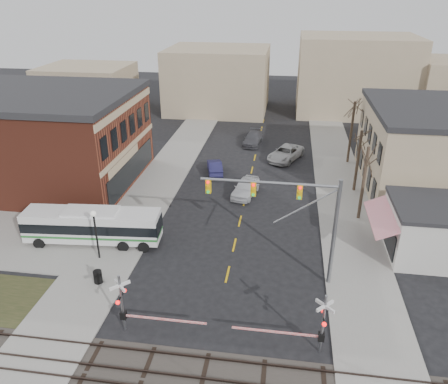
# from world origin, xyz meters

# --- Properties ---
(ground) EXTENTS (160.00, 160.00, 0.00)m
(ground) POSITION_xyz_m (0.00, 0.00, 0.00)
(ground) COLOR black
(ground) RESTS_ON ground
(sidewalk_west) EXTENTS (5.00, 60.00, 0.12)m
(sidewalk_west) POSITION_xyz_m (-9.50, 20.00, 0.06)
(sidewalk_west) COLOR gray
(sidewalk_west) RESTS_ON ground
(sidewalk_east) EXTENTS (5.00, 60.00, 0.12)m
(sidewalk_east) POSITION_xyz_m (9.50, 20.00, 0.06)
(sidewalk_east) COLOR gray
(sidewalk_east) RESTS_ON ground
(awning_shop) EXTENTS (9.74, 6.20, 4.30)m
(awning_shop) POSITION_xyz_m (15.97, 7.00, 2.16)
(awning_shop) COLOR beige
(awning_shop) RESTS_ON ground
(tree_east_a) EXTENTS (0.28, 0.28, 6.75)m
(tree_east_a) POSITION_xyz_m (10.50, 12.00, 3.50)
(tree_east_a) COLOR #382B21
(tree_east_a) RESTS_ON sidewalk_east
(tree_east_b) EXTENTS (0.28, 0.28, 6.30)m
(tree_east_b) POSITION_xyz_m (10.80, 18.00, 3.27)
(tree_east_b) COLOR #382B21
(tree_east_b) RESTS_ON sidewalk_east
(tree_east_c) EXTENTS (0.28, 0.28, 7.20)m
(tree_east_c) POSITION_xyz_m (11.00, 26.00, 3.72)
(tree_east_c) COLOR #382B21
(tree_east_c) RESTS_ON sidewalk_east
(transit_bus) EXTENTS (11.08, 3.30, 2.81)m
(transit_bus) POSITION_xyz_m (-11.38, 4.76, 1.61)
(transit_bus) COLOR silver
(transit_bus) RESTS_ON ground
(traffic_signal_mast) EXTENTS (9.15, 0.30, 8.00)m
(traffic_signal_mast) POSITION_xyz_m (4.61, 2.02, 5.69)
(traffic_signal_mast) COLOR gray
(traffic_signal_mast) RESTS_ON ground
(rr_crossing_west) EXTENTS (5.60, 1.36, 4.00)m
(rr_crossing_west) POSITION_xyz_m (-5.01, -4.47, 1.97)
(rr_crossing_west) COLOR gray
(rr_crossing_west) RESTS_ON ground
(rr_crossing_east) EXTENTS (5.60, 1.36, 4.00)m
(rr_crossing_east) POSITION_xyz_m (5.84, -4.54, 1.97)
(rr_crossing_east) COLOR gray
(rr_crossing_east) RESTS_ON ground
(street_lamp) EXTENTS (0.44, 0.44, 4.05)m
(street_lamp) POSITION_xyz_m (-10.03, 2.53, 3.04)
(street_lamp) COLOR black
(street_lamp) RESTS_ON sidewalk_west
(trash_bin) EXTENTS (0.60, 0.60, 0.93)m
(trash_bin) POSITION_xyz_m (-8.86, -0.41, 0.59)
(trash_bin) COLOR black
(trash_bin) RESTS_ON sidewalk_west
(car_a) EXTENTS (2.87, 5.13, 1.65)m
(car_a) POSITION_xyz_m (-0.09, 15.46, 0.82)
(car_a) COLOR silver
(car_a) RESTS_ON ground
(car_b) EXTENTS (2.51, 4.53, 1.42)m
(car_b) POSITION_xyz_m (-4.06, 20.66, 0.71)
(car_b) COLOR #1B1A42
(car_b) RESTS_ON ground
(car_c) EXTENTS (4.84, 6.44, 1.63)m
(car_c) POSITION_xyz_m (3.68, 25.86, 0.81)
(car_c) COLOR #B4B4B4
(car_c) RESTS_ON ground
(car_d) EXTENTS (2.60, 5.37, 1.51)m
(car_d) POSITION_xyz_m (-0.67, 31.06, 0.75)
(car_d) COLOR #434449
(car_d) RESTS_ON ground
(pedestrian_near) EXTENTS (0.42, 0.63, 1.71)m
(pedestrian_near) POSITION_xyz_m (-9.95, 5.14, 0.98)
(pedestrian_near) COLOR #4C433C
(pedestrian_near) RESTS_ON sidewalk_west
(pedestrian_far) EXTENTS (1.11, 1.12, 1.83)m
(pedestrian_far) POSITION_xyz_m (-9.32, 7.06, 1.03)
(pedestrian_far) COLOR navy
(pedestrian_far) RESTS_ON sidewalk_west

